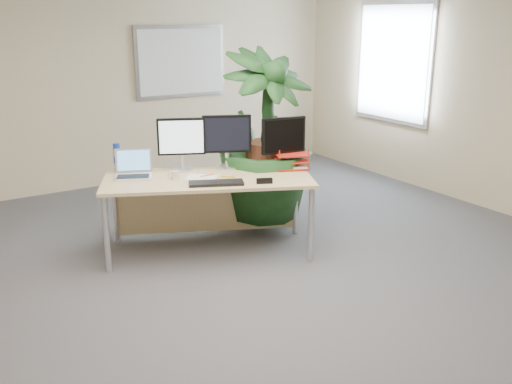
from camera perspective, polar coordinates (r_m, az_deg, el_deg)
floor at (r=4.39m, az=1.35°, el=-12.08°), size 8.00×8.00×0.00m
back_wall at (r=7.52m, az=-16.03°, el=10.54°), size 7.00×0.04×2.70m
whiteboard at (r=7.90m, az=-7.54°, el=12.80°), size 1.30×0.04×0.95m
window at (r=7.85m, az=13.54°, el=12.45°), size 0.04×1.30×1.55m
desk at (r=5.38m, az=-4.85°, el=0.22°), size 2.06×1.52×0.73m
floor_plant at (r=5.78m, az=0.88°, el=3.28°), size 0.96×0.96×1.50m
monitor_left at (r=5.44m, az=-7.46°, el=5.11°), size 0.43×0.23×0.50m
monitor_right at (r=5.47m, az=-2.93°, el=5.40°), size 0.44×0.23×0.52m
monitor_dark at (r=5.47m, az=2.78°, el=5.28°), size 0.45×0.20×0.50m
laptop at (r=5.36m, az=-12.17°, el=2.17°), size 0.43×0.41×0.24m
keyboard at (r=5.01m, az=-4.00°, el=0.90°), size 0.50×0.34×0.03m
coffee_mug at (r=5.19m, az=-8.12°, el=1.68°), size 0.10×0.07×0.08m
spiral_notebook at (r=5.21m, az=-5.44°, el=1.43°), size 0.34×0.34×0.01m
orange_pen at (r=5.24m, az=-4.92°, el=1.67°), size 0.14×0.02×0.01m
yellow_highlighter at (r=5.22m, az=-2.82°, el=1.56°), size 0.11×0.10×0.02m
water_bottle at (r=5.54m, az=-13.70°, el=3.31°), size 0.07×0.07×0.27m
letter_tray at (r=5.51m, az=3.59°, el=3.01°), size 0.37×0.34×0.14m
stapler at (r=5.02m, az=0.85°, el=1.12°), size 0.14×0.09×0.05m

